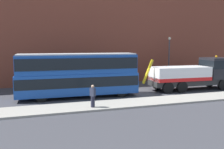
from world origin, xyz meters
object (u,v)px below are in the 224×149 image
at_px(double_decker_bus, 78,73).
at_px(street_lamp, 169,55).
at_px(recovery_tow_truck, 194,73).
at_px(pedestrian_onlooker, 93,96).

bearing_deg(double_decker_bus, street_lamp, 25.22).
xyz_separation_m(double_decker_bus, street_lamp, (12.82, 5.56, 1.24)).
height_order(double_decker_bus, street_lamp, street_lamp).
relative_size(recovery_tow_truck, double_decker_bus, 0.92).
relative_size(double_decker_bus, pedestrian_onlooker, 6.49).
xyz_separation_m(recovery_tow_truck, pedestrian_onlooker, (-12.35, -4.51, -0.77)).
bearing_deg(recovery_tow_truck, street_lamp, 90.00).
bearing_deg(pedestrian_onlooker, recovery_tow_truck, -15.68).
bearing_deg(street_lamp, recovery_tow_truck, -91.76).
bearing_deg(double_decker_bus, recovery_tow_truck, 1.69).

